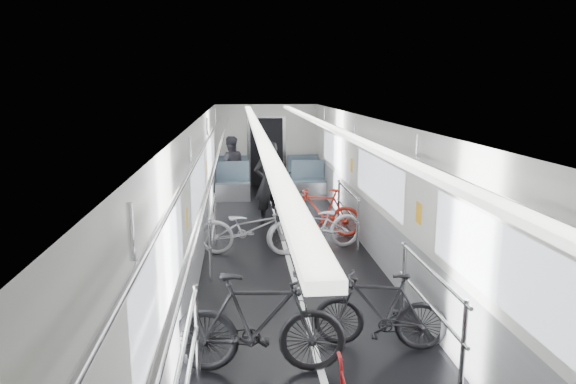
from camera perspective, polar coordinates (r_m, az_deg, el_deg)
name	(u,v)px	position (r m, az deg, el deg)	size (l,w,h in m)	color
car_shell	(281,179)	(10.18, -0.79, 1.43)	(3.02, 14.01, 2.41)	black
bike_left_mid	(259,323)	(5.49, -3.29, -14.37)	(0.51, 1.82, 1.09)	black
bike_left_far	(250,228)	(9.11, -4.25, -4.07)	(0.63, 1.81, 0.95)	#B1B1B6
bike_right_near	(380,310)	(6.07, 10.15, -12.83)	(0.43, 1.51, 0.91)	black
bike_right_mid	(316,225)	(9.31, 3.13, -3.67)	(0.64, 1.82, 0.96)	silver
bike_right_far	(322,212)	(10.25, 3.75, -2.23)	(0.45, 1.59, 0.96)	red
bike_aisle	(289,206)	(11.05, 0.07, -1.56)	(0.54, 1.54, 0.81)	black
person_standing	(269,183)	(11.01, -2.13, 1.03)	(0.66, 0.43, 1.80)	black
person_seated	(231,166)	(13.91, -6.40, 2.86)	(0.79, 0.61, 1.62)	#2B282F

